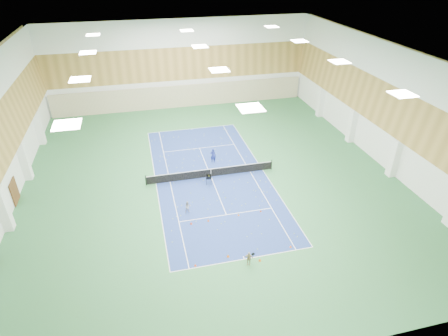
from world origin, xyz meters
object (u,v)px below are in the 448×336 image
object	(u,v)px
child_court	(188,207)
child_apron	(249,258)
coach	(213,155)
ball_cart	(209,180)
tennis_net	(211,172)

from	to	relation	value
child_court	child_apron	bearing A→B (deg)	-78.44
child_court	child_apron	xyz separation A→B (m)	(3.29, -7.21, 0.02)
coach	ball_cart	bearing A→B (deg)	93.93
tennis_net	coach	xyz separation A→B (m)	(0.85, 2.86, 0.27)
coach	child_apron	distance (m)	15.31
coach	child_apron	xyz separation A→B (m)	(-0.70, -15.29, -0.25)
coach	child_court	bearing A→B (deg)	85.69
tennis_net	ball_cart	distance (m)	1.30
tennis_net	ball_cart	bearing A→B (deg)	-111.26
tennis_net	coach	distance (m)	3.00
tennis_net	coach	bearing A→B (deg)	73.38
tennis_net	ball_cart	xyz separation A→B (m)	(-0.47, -1.21, -0.06)
child_court	child_apron	world-z (taller)	child_apron
tennis_net	coach	size ratio (longest dim) A/B	7.80
ball_cart	child_court	bearing A→B (deg)	-114.06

